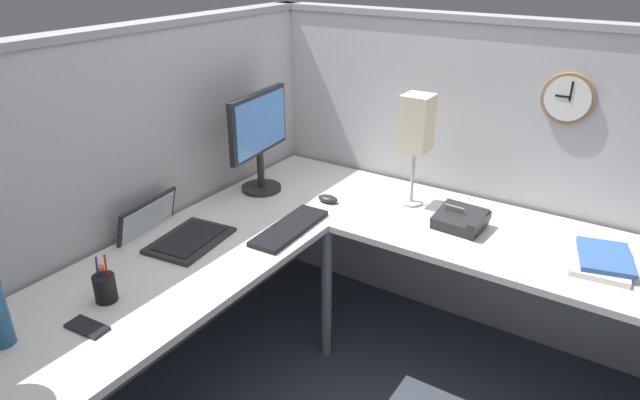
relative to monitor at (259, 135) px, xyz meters
name	(u,v)px	position (x,y,z in m)	size (l,w,h in m)	color
ground_plane	(337,384)	(-0.29, -0.64, -1.02)	(6.80, 6.80, 0.00)	#383D47
cubicle_wall_back	(124,216)	(-0.66, 0.23, -0.23)	(2.57, 0.12, 1.58)	#B2B2B7
cubicle_wall_right	(474,179)	(0.58, -0.90, -0.23)	(0.12, 2.37, 1.58)	#B2B2B7
desk	(330,288)	(-0.44, -0.69, -0.39)	(2.35, 2.15, 0.73)	silver
monitor	(259,135)	(0.00, 0.00, 0.00)	(0.46, 0.20, 0.50)	#232326
laptop	(171,232)	(-0.61, 0.01, -0.27)	(0.39, 0.42, 0.22)	#232326
keyboard	(290,228)	(-0.28, -0.38, -0.28)	(0.43, 0.14, 0.02)	black
computer_mouse	(328,199)	(0.06, -0.36, -0.28)	(0.06, 0.10, 0.03)	#232326
pen_cup	(105,287)	(-1.06, -0.15, -0.24)	(0.08, 0.08, 0.18)	black
cell_phone	(87,327)	(-1.19, -0.23, -0.29)	(0.07, 0.14, 0.01)	black
office_phone	(462,220)	(0.15, -1.00, -0.26)	(0.20, 0.22, 0.11)	#232326
book_stack	(602,260)	(0.15, -1.57, -0.27)	(0.31, 0.25, 0.04)	silver
desk_lamp_paper	(416,126)	(0.27, -0.70, 0.09)	(0.13, 0.13, 0.53)	#B7BABF
wall_clock	(568,98)	(0.52, -1.28, 0.25)	(0.04, 0.22, 0.22)	olive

